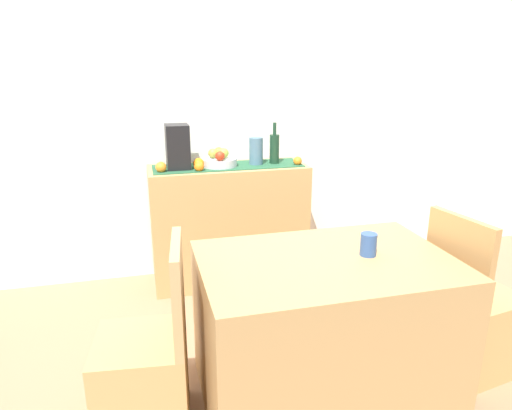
# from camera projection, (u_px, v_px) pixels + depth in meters

# --- Properties ---
(ground_plane) EXTENTS (6.40, 6.40, 0.02)m
(ground_plane) POSITION_uv_depth(u_px,v_px,m) (272.00, 344.00, 2.77)
(ground_plane) COLOR #A07555
(ground_plane) RESTS_ON ground
(room_wall_rear) EXTENTS (6.40, 0.06, 2.70)m
(room_wall_rear) POSITION_uv_depth(u_px,v_px,m) (230.00, 100.00, 3.46)
(room_wall_rear) COLOR silver
(room_wall_rear) RESTS_ON ground
(sideboard_console) EXTENTS (1.15, 0.42, 0.90)m
(sideboard_console) POSITION_uv_depth(u_px,v_px,m) (229.00, 224.00, 3.47)
(sideboard_console) COLOR tan
(sideboard_console) RESTS_ON ground
(table_runner) EXTENTS (1.08, 0.32, 0.01)m
(table_runner) POSITION_uv_depth(u_px,v_px,m) (228.00, 166.00, 3.34)
(table_runner) COLOR #245437
(table_runner) RESTS_ON sideboard_console
(fruit_bowl) EXTENTS (0.25, 0.25, 0.06)m
(fruit_bowl) POSITION_uv_depth(u_px,v_px,m) (219.00, 162.00, 3.31)
(fruit_bowl) COLOR silver
(fruit_bowl) RESTS_ON table_runner
(apple_right) EXTENTS (0.07, 0.07, 0.07)m
(apple_right) POSITION_uv_depth(u_px,v_px,m) (219.00, 152.00, 3.36)
(apple_right) COLOR gold
(apple_right) RESTS_ON fruit_bowl
(apple_upper) EXTENTS (0.07, 0.07, 0.07)m
(apple_upper) POSITION_uv_depth(u_px,v_px,m) (213.00, 153.00, 3.30)
(apple_upper) COLOR #959B3C
(apple_upper) RESTS_ON fruit_bowl
(apple_rear) EXTENTS (0.07, 0.07, 0.07)m
(apple_rear) POSITION_uv_depth(u_px,v_px,m) (220.00, 156.00, 3.21)
(apple_rear) COLOR red
(apple_rear) RESTS_ON fruit_bowl
(apple_center) EXTENTS (0.08, 0.08, 0.08)m
(apple_center) POSITION_uv_depth(u_px,v_px,m) (223.00, 153.00, 3.29)
(apple_center) COLOR #8FAB3D
(apple_center) RESTS_ON fruit_bowl
(wine_bottle) EXTENTS (0.07, 0.07, 0.31)m
(wine_bottle) POSITION_uv_depth(u_px,v_px,m) (274.00, 148.00, 3.39)
(wine_bottle) COLOR #193724
(wine_bottle) RESTS_ON sideboard_console
(coffee_maker) EXTENTS (0.16, 0.18, 0.31)m
(coffee_maker) POSITION_uv_depth(u_px,v_px,m) (178.00, 147.00, 3.21)
(coffee_maker) COLOR black
(coffee_maker) RESTS_ON sideboard_console
(ceramic_vase) EXTENTS (0.10, 0.10, 0.20)m
(ceramic_vase) POSITION_uv_depth(u_px,v_px,m) (256.00, 151.00, 3.36)
(ceramic_vase) COLOR slate
(ceramic_vase) RESTS_ON sideboard_console
(orange_loose_end) EXTENTS (0.06, 0.06, 0.06)m
(orange_loose_end) POSITION_uv_depth(u_px,v_px,m) (298.00, 161.00, 3.36)
(orange_loose_end) COLOR orange
(orange_loose_end) RESTS_ON sideboard_console
(orange_loose_mid) EXTENTS (0.08, 0.08, 0.08)m
(orange_loose_mid) POSITION_uv_depth(u_px,v_px,m) (199.00, 163.00, 3.25)
(orange_loose_mid) COLOR orange
(orange_loose_mid) RESTS_ON sideboard_console
(orange_loose_far) EXTENTS (0.08, 0.08, 0.08)m
(orange_loose_far) POSITION_uv_depth(u_px,v_px,m) (161.00, 167.00, 3.13)
(orange_loose_far) COLOR orange
(orange_loose_far) RESTS_ON sideboard_console
(orange_loose_near_bowl) EXTENTS (0.07, 0.07, 0.07)m
(orange_loose_near_bowl) POSITION_uv_depth(u_px,v_px,m) (199.00, 167.00, 3.17)
(orange_loose_near_bowl) COLOR orange
(orange_loose_near_bowl) RESTS_ON sideboard_console
(dining_table) EXTENTS (1.19, 0.79, 0.74)m
(dining_table) POSITION_uv_depth(u_px,v_px,m) (324.00, 328.00, 2.25)
(dining_table) COLOR #AB8452
(dining_table) RESTS_ON ground
(coffee_cup) EXTENTS (0.08, 0.08, 0.11)m
(coffee_cup) POSITION_uv_depth(u_px,v_px,m) (368.00, 244.00, 2.17)
(coffee_cup) COLOR #2E4E88
(coffee_cup) RESTS_ON dining_table
(chair_near_window) EXTENTS (0.44, 0.44, 0.90)m
(chair_near_window) POSITION_uv_depth(u_px,v_px,m) (146.00, 375.00, 2.07)
(chair_near_window) COLOR tan
(chair_near_window) RESTS_ON ground
(chair_by_corner) EXTENTS (0.46, 0.46, 0.90)m
(chair_by_corner) POSITION_uv_depth(u_px,v_px,m) (471.00, 324.00, 2.48)
(chair_by_corner) COLOR tan
(chair_by_corner) RESTS_ON ground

